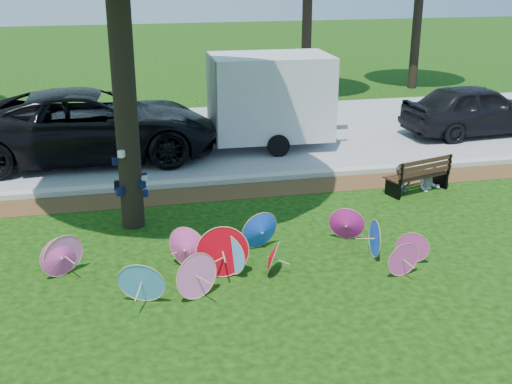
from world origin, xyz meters
TOP-DOWN VIEW (x-y plane):
  - ground at (0.00, 0.00)m, footprint 90.00×90.00m
  - mulch_strip at (0.00, 4.50)m, footprint 90.00×1.00m
  - curb at (0.00, 5.20)m, footprint 90.00×0.30m
  - street at (0.00, 9.35)m, footprint 90.00×8.00m
  - parasol_pile at (-0.28, 0.69)m, footprint 6.54×2.02m
  - black_van at (-2.57, 7.83)m, footprint 6.58×3.11m
  - dark_pickup at (8.54, 7.94)m, footprint 4.58×2.11m
  - cargo_trailer at (2.24, 8.01)m, footprint 3.27×2.13m
  - park_bench at (4.59, 3.68)m, footprint 1.68×1.03m
  - person_left at (4.24, 3.73)m, footprint 0.51×0.42m
  - person_right at (4.94, 3.73)m, footprint 0.60×0.52m

SIDE VIEW (x-z plane):
  - ground at x=0.00m, z-range 0.00..0.00m
  - mulch_strip at x=0.00m, z-range 0.00..0.01m
  - street at x=0.00m, z-range 0.00..0.01m
  - curb at x=0.00m, z-range 0.00..0.12m
  - parasol_pile at x=-0.28m, z-range -0.08..0.82m
  - park_bench at x=4.59m, z-range 0.00..0.82m
  - person_right at x=4.94m, z-range 0.00..1.05m
  - person_left at x=4.24m, z-range 0.00..1.20m
  - dark_pickup at x=8.54m, z-range 0.00..1.52m
  - black_van at x=-2.57m, z-range 0.00..1.82m
  - cargo_trailer at x=2.24m, z-range 0.00..2.85m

